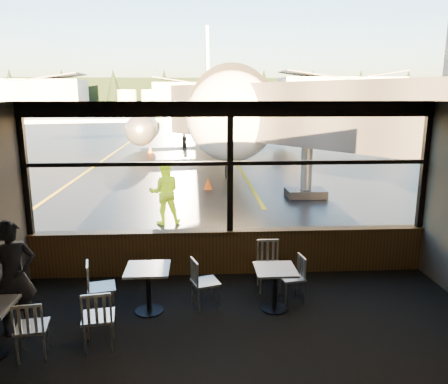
{
  "coord_description": "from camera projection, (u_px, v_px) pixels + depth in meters",
  "views": [
    {
      "loc": [
        -0.64,
        -8.47,
        3.6
      ],
      "look_at": [
        -0.06,
        1.0,
        1.5
      ],
      "focal_mm": 35.0,
      "sensor_mm": 36.0,
      "label": 1
    }
  ],
  "objects": [
    {
      "name": "ground_plane",
      "position": [
        199.0,
        108.0,
        126.01
      ],
      "size": [
        520.0,
        520.0,
        0.0
      ],
      "primitive_type": "plane",
      "color": "black",
      "rests_on": "ground"
    },
    {
      "name": "carpet_floor",
      "position": [
        245.0,
        356.0,
        6.15
      ],
      "size": [
        8.0,
        6.0,
        0.01
      ],
      "primitive_type": "cube",
      "color": "black",
      "rests_on": "ground"
    },
    {
      "name": "ceiling",
      "position": [
        248.0,
        104.0,
        5.39
      ],
      "size": [
        8.0,
        6.0,
        0.04
      ],
      "primitive_type": "cube",
      "color": "#38332D",
      "rests_on": "ground"
    },
    {
      "name": "window_sill",
      "position": [
        230.0,
        252.0,
        8.97
      ],
      "size": [
        8.0,
        0.28,
        0.9
      ],
      "primitive_type": "cube",
      "color": "#4B3116",
      "rests_on": "ground"
    },
    {
      "name": "window_header",
      "position": [
        230.0,
        109.0,
        8.35
      ],
      "size": [
        8.0,
        0.18,
        0.3
      ],
      "primitive_type": "cube",
      "color": "black",
      "rests_on": "ground"
    },
    {
      "name": "mullion_left",
      "position": [
        25.0,
        170.0,
        8.36
      ],
      "size": [
        0.12,
        0.12,
        2.6
      ],
      "primitive_type": "cube",
      "color": "black",
      "rests_on": "ground"
    },
    {
      "name": "mullion_centre",
      "position": [
        230.0,
        168.0,
        8.6
      ],
      "size": [
        0.12,
        0.12,
        2.6
      ],
      "primitive_type": "cube",
      "color": "black",
      "rests_on": "ground"
    },
    {
      "name": "mullion_right",
      "position": [
        424.0,
        166.0,
        8.83
      ],
      "size": [
        0.12,
        0.12,
        2.6
      ],
      "primitive_type": "cube",
      "color": "black",
      "rests_on": "ground"
    },
    {
      "name": "window_transom",
      "position": [
        230.0,
        163.0,
        8.57
      ],
      "size": [
        8.0,
        0.1,
        0.08
      ],
      "primitive_type": "cube",
      "color": "black",
      "rests_on": "ground"
    },
    {
      "name": "airliner",
      "position": [
        215.0,
        72.0,
        29.26
      ],
      "size": [
        28.22,
        33.74,
        10.23
      ],
      "primitive_type": null,
      "rotation": [
        0.0,
        0.0,
        0.01
      ],
      "color": "white",
      "rests_on": "ground_plane"
    },
    {
      "name": "jet_bridge",
      "position": [
        328.0,
        139.0,
        14.17
      ],
      "size": [
        8.34,
        10.19,
        4.45
      ],
      "primitive_type": null,
      "color": "#2C2C2E",
      "rests_on": "ground_plane"
    },
    {
      "name": "cafe_table_near",
      "position": [
        275.0,
        289.0,
        7.43
      ],
      "size": [
        0.68,
        0.68,
        0.75
      ],
      "primitive_type": null,
      "color": "gray",
      "rests_on": "carpet_floor"
    },
    {
      "name": "cafe_table_mid",
      "position": [
        148.0,
        290.0,
        7.35
      ],
      "size": [
        0.72,
        0.72,
        0.8
      ],
      "primitive_type": null,
      "color": "#9F9892",
      "rests_on": "carpet_floor"
    },
    {
      "name": "chair_near_e",
      "position": [
        292.0,
        278.0,
        7.78
      ],
      "size": [
        0.52,
        0.52,
        0.83
      ],
      "primitive_type": null,
      "rotation": [
        0.0,
        0.0,
        1.74
      ],
      "color": "#AAA599",
      "rests_on": "carpet_floor"
    },
    {
      "name": "chair_near_w",
      "position": [
        205.0,
        283.0,
        7.51
      ],
      "size": [
        0.62,
        0.62,
        0.9
      ],
      "primitive_type": null,
      "rotation": [
        0.0,
        0.0,
        -1.26
      ],
      "color": "#B1ADA0",
      "rests_on": "carpet_floor"
    },
    {
      "name": "chair_near_n",
      "position": [
        269.0,
        266.0,
        8.18
      ],
      "size": [
        0.52,
        0.52,
        0.94
      ],
      "primitive_type": null,
      "rotation": [
        0.0,
        0.0,
        3.14
      ],
      "color": "beige",
      "rests_on": "carpet_floor"
    },
    {
      "name": "chair_mid_s",
      "position": [
        98.0,
        318.0,
        6.29
      ],
      "size": [
        0.58,
        0.58,
        0.94
      ],
      "primitive_type": null,
      "rotation": [
        0.0,
        0.0,
        0.15
      ],
      "color": "#B8B4A6",
      "rests_on": "carpet_floor"
    },
    {
      "name": "chair_mid_w",
      "position": [
        102.0,
        288.0,
        7.26
      ],
      "size": [
        0.62,
        0.62,
        0.94
      ],
      "primitive_type": null,
      "rotation": [
        0.0,
        0.0,
        -1.34
      ],
      "color": "#ABA59A",
      "rests_on": "carpet_floor"
    },
    {
      "name": "chair_left_s",
      "position": [
        32.0,
        328.0,
        6.07
      ],
      "size": [
        0.56,
        0.56,
        0.89
      ],
      "primitive_type": null,
      "rotation": [
        0.0,
        0.0,
        0.16
      ],
      "color": "beige",
      "rests_on": "carpet_floor"
    },
    {
      "name": "passenger",
      "position": [
        14.0,
        278.0,
        6.63
      ],
      "size": [
        0.78,
        0.74,
        1.79
      ],
      "primitive_type": "imported",
      "rotation": [
        0.0,
        0.0,
        0.66
      ],
      "color": "black",
      "rests_on": "carpet_floor"
    },
    {
      "name": "ground_crew",
      "position": [
        164.0,
        192.0,
        12.41
      ],
      "size": [
        0.97,
        0.81,
        1.82
      ],
      "primitive_type": "imported",
      "rotation": [
        0.0,
        0.0,
        3.28
      ],
      "color": "#BFF219",
      "rests_on": "ground_plane"
    },
    {
      "name": "cone_nose",
      "position": [
        208.0,
        183.0,
        17.1
      ],
      "size": [
        0.34,
        0.34,
        0.47
      ],
      "primitive_type": "cone",
      "color": "#EC3F07",
      "rests_on": "ground_plane"
    },
    {
      "name": "cone_wing",
      "position": [
        150.0,
        149.0,
        28.05
      ],
      "size": [
        0.32,
        0.32,
        0.44
      ],
      "primitive_type": "cone",
      "color": "#F45A07",
      "rests_on": "ground_plane"
    },
    {
      "name": "hangar_left",
      "position": [
        28.0,
        91.0,
        179.11
      ],
      "size": [
        45.0,
        18.0,
        11.0
      ],
      "primitive_type": null,
      "color": "silver",
      "rests_on": "ground_plane"
    },
    {
      "name": "hangar_mid",
      "position": [
        198.0,
        92.0,
        188.27
      ],
      "size": [
        38.0,
        15.0,
        10.0
      ],
      "primitive_type": null,
      "color": "silver",
      "rests_on": "ground_plane"
    },
    {
      "name": "hangar_right",
      "position": [
        340.0,
        90.0,
        184.82
      ],
      "size": [
        50.0,
        20.0,
        12.0
      ],
      "primitive_type": null,
      "color": "silver",
      "rests_on": "ground_plane"
    },
    {
      "name": "fuel_tank_a",
      "position": [
        127.0,
        97.0,
        183.99
      ],
      "size": [
        8.0,
        8.0,
        6.0
      ],
      "primitive_type": "cylinder",
      "color": "silver",
      "rests_on": "ground_plane"
    },
    {
      "name": "fuel_tank_b",
      "position": [
        151.0,
        97.0,
        184.58
      ],
      "size": [
        8.0,
        8.0,
        6.0
      ],
      "primitive_type": "cylinder",
      "color": "silver",
      "rests_on": "ground_plane"
    },
    {
      "name": "fuel_tank_c",
      "position": [
        175.0,
        97.0,
        185.18
      ],
      "size": [
        8.0,
        8.0,
        6.0
      ],
      "primitive_type": "cylinder",
      "color": "silver",
      "rests_on": "ground_plane"
    },
    {
      "name": "treeline",
      "position": [
        198.0,
        90.0,
        212.41
      ],
      "size": [
        360.0,
        3.0,
        12.0
      ],
      "primitive_type": "cube",
      "color": "black",
      "rests_on": "ground_plane"
    }
  ]
}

